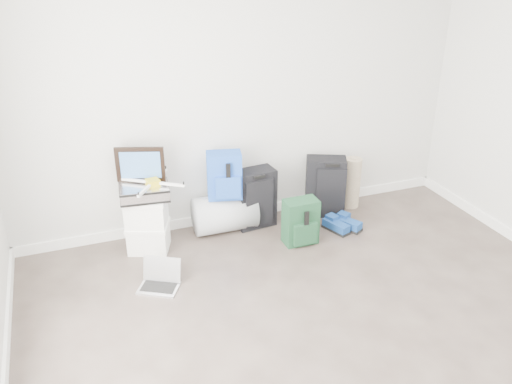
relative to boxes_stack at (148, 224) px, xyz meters
name	(u,v)px	position (x,y,z in m)	size (l,w,h in m)	color
ground	(372,384)	(1.05, -2.20, -0.27)	(5.00, 5.00, 0.00)	#382D28
room_envelope	(401,133)	(1.05, -2.18, 1.46)	(4.52, 5.02, 2.71)	silver
boxes_stack	(148,224)	(0.00, 0.00, 0.00)	(0.45, 0.41, 0.53)	white
briefcase	(144,192)	(0.00, 0.00, 0.32)	(0.42, 0.31, 0.12)	#B2B2B7
painting	(140,165)	(0.00, 0.10, 0.55)	(0.42, 0.16, 0.32)	black
drone	(153,182)	(0.08, -0.02, 0.41)	(0.50, 0.50, 0.05)	gold
duffel_bag	(225,213)	(0.77, 0.10, -0.08)	(0.37, 0.37, 0.60)	#9B9FA4
blue_backpack	(225,176)	(0.77, 0.07, 0.32)	(0.36, 0.30, 0.45)	#1C41B9
large_suitcase	(255,198)	(1.09, 0.09, 0.03)	(0.40, 0.28, 0.60)	black
green_backpack	(301,223)	(1.37, -0.39, -0.05)	(0.32, 0.23, 0.44)	#12321F
carry_on	(325,187)	(1.84, 0.06, 0.04)	(0.45, 0.39, 0.62)	black
shoes	(342,225)	(1.85, -0.31, -0.22)	(0.35, 0.31, 0.10)	black
rolled_rug	(352,183)	(2.20, 0.13, 0.01)	(0.18, 0.18, 0.55)	gray
laptop	(160,280)	(-0.03, -0.61, -0.21)	(0.40, 0.36, 0.23)	#B4B4B8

